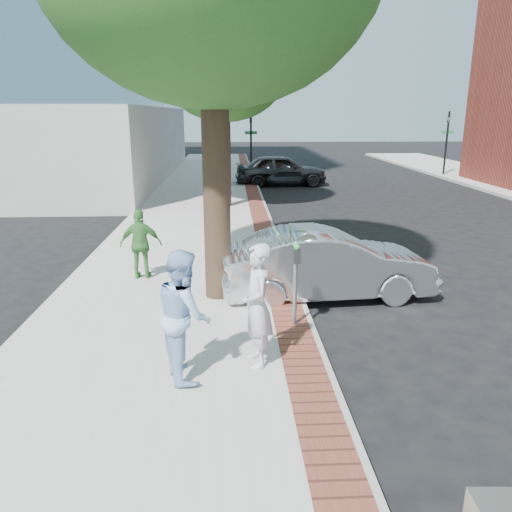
{
  "coord_description": "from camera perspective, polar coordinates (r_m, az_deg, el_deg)",
  "views": [
    {
      "loc": [
        -0.33,
        -7.61,
        3.7
      ],
      "look_at": [
        0.11,
        1.08,
        1.2
      ],
      "focal_mm": 35.0,
      "sensor_mm": 36.0,
      "label": 1
    }
  ],
  "objects": [
    {
      "name": "ground",
      "position": [
        8.47,
        -0.4,
        -9.87
      ],
      "size": [
        120.0,
        120.0,
        0.0
      ],
      "primitive_type": "plane",
      "color": "black",
      "rests_on": "ground"
    },
    {
      "name": "sidewalk",
      "position": [
        16.07,
        -7.04,
        2.88
      ],
      "size": [
        5.0,
        60.0,
        0.15
      ],
      "primitive_type": "cube",
      "color": "#9E9991",
      "rests_on": "ground"
    },
    {
      "name": "brick_strip",
      "position": [
        16.05,
        0.82,
        3.27
      ],
      "size": [
        0.6,
        60.0,
        0.01
      ],
      "primitive_type": "cube",
      "color": "brown",
      "rests_on": "sidewalk"
    },
    {
      "name": "curb",
      "position": [
        16.09,
        2.06,
        3.0
      ],
      "size": [
        0.1,
        60.0,
        0.15
      ],
      "primitive_type": "cube",
      "color": "gray",
      "rests_on": "ground"
    },
    {
      "name": "office_base",
      "position": [
        32.25,
        -26.63,
        11.37
      ],
      "size": [
        18.2,
        22.2,
        4.0
      ],
      "primitive_type": "cube",
      "color": "gray",
      "rests_on": "ground"
    },
    {
      "name": "signal_near",
      "position": [
        29.68,
        -0.58,
        13.24
      ],
      "size": [
        0.7,
        0.15,
        3.8
      ],
      "color": "black",
      "rests_on": "ground"
    },
    {
      "name": "signal_far",
      "position": [
        32.31,
        20.97,
        12.44
      ],
      "size": [
        0.7,
        0.15,
        3.8
      ],
      "color": "black",
      "rests_on": "ground"
    },
    {
      "name": "tree_far",
      "position": [
        19.68,
        -3.66,
        20.66
      ],
      "size": [
        4.8,
        4.8,
        7.14
      ],
      "color": "black",
      "rests_on": "sidewalk"
    },
    {
      "name": "parking_meter",
      "position": [
        8.44,
        4.56,
        -1.23
      ],
      "size": [
        0.12,
        0.32,
        1.47
      ],
      "color": "gray",
      "rests_on": "sidewalk"
    },
    {
      "name": "person_gray",
      "position": [
        7.13,
        0.14,
        -5.71
      ],
      "size": [
        0.53,
        0.72,
        1.82
      ],
      "primitive_type": "imported",
      "rotation": [
        0.0,
        0.0,
        -1.42
      ],
      "color": "silver",
      "rests_on": "sidewalk"
    },
    {
      "name": "person_officer",
      "position": [
        6.9,
        -8.25,
        -6.63
      ],
      "size": [
        0.92,
        1.05,
        1.82
      ],
      "primitive_type": "imported",
      "rotation": [
        0.0,
        0.0,
        1.87
      ],
      "color": "#97BDEA",
      "rests_on": "sidewalk"
    },
    {
      "name": "person_green",
      "position": [
        11.25,
        -13.01,
        1.34
      ],
      "size": [
        0.91,
        0.39,
        1.55
      ],
      "primitive_type": "imported",
      "rotation": [
        0.0,
        0.0,
        3.15
      ],
      "color": "#40813B",
      "rests_on": "sidewalk"
    },
    {
      "name": "sedan_silver",
      "position": [
        10.33,
        8.04,
        -0.93
      ],
      "size": [
        4.46,
        1.88,
        1.43
      ],
      "primitive_type": "imported",
      "rotation": [
        0.0,
        0.0,
        1.66
      ],
      "color": "silver",
      "rests_on": "ground"
    },
    {
      "name": "bg_car",
      "position": [
        26.66,
        2.86,
        9.8
      ],
      "size": [
        4.86,
        2.13,
        1.63
      ],
      "primitive_type": "imported",
      "rotation": [
        0.0,
        0.0,
        1.62
      ],
      "color": "black",
      "rests_on": "ground"
    }
  ]
}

